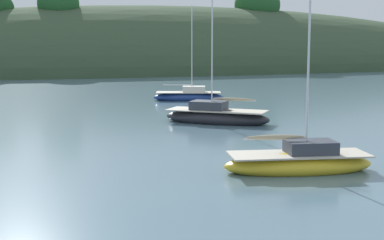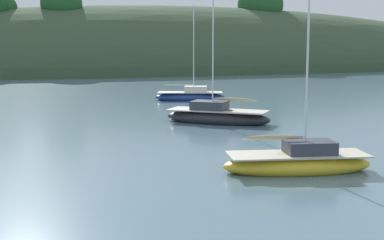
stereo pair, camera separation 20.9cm
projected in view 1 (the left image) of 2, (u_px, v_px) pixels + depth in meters
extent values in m
ellipsoid|color=#384C33|center=(179.00, 71.00, 103.66)|extent=(150.00, 36.00, 23.39)
ellipsoid|color=#235628|center=(257.00, 5.00, 104.81)|extent=(8.67, 7.89, 7.89)
ellipsoid|color=#235628|center=(58.00, 4.00, 90.05)|extent=(6.65, 6.04, 6.04)
ellipsoid|color=gold|center=(298.00, 165.00, 22.62)|extent=(6.39, 3.48, 0.97)
cube|color=beige|center=(299.00, 154.00, 22.56)|extent=(5.88, 3.20, 0.06)
cube|color=#333842|center=(310.00, 147.00, 22.59)|extent=(2.21, 1.77, 0.54)
cylinder|color=silver|center=(308.00, 68.00, 22.13)|extent=(0.09, 0.09, 6.91)
cylinder|color=silver|center=(275.00, 139.00, 22.35)|extent=(2.49, 0.69, 0.07)
ellipsoid|color=tan|center=(275.00, 137.00, 22.35)|extent=(2.42, 0.79, 0.20)
ellipsoid|color=#232328|center=(217.00, 118.00, 36.34)|extent=(6.78, 6.38, 1.11)
cube|color=beige|center=(217.00, 110.00, 36.27)|extent=(6.24, 5.87, 0.06)
cube|color=#333842|center=(209.00, 105.00, 36.43)|extent=(2.69, 2.63, 0.59)
cylinder|color=silver|center=(212.00, 42.00, 35.79)|extent=(0.09, 0.09, 8.80)
cylinder|color=silver|center=(234.00, 100.00, 35.79)|extent=(2.23, 1.99, 0.07)
ellipsoid|color=tan|center=(234.00, 99.00, 35.79)|extent=(2.23, 2.01, 0.20)
ellipsoid|color=navy|center=(188.00, 97.00, 50.43)|extent=(6.59, 4.24, 1.00)
cube|color=beige|center=(188.00, 92.00, 50.37)|extent=(6.06, 3.90, 0.06)
cube|color=silver|center=(194.00, 89.00, 50.33)|extent=(2.36, 2.01, 0.55)
cylinder|color=silver|center=(192.00, 49.00, 49.84)|extent=(0.09, 0.09, 7.66)
cylinder|color=silver|center=(177.00, 85.00, 50.28)|extent=(2.47, 1.01, 0.07)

